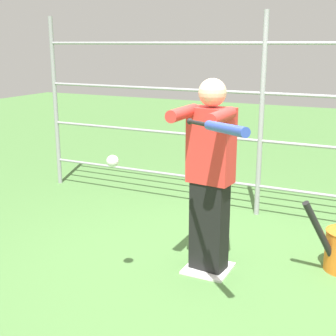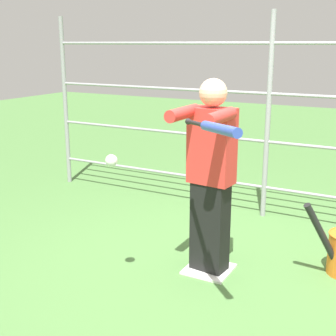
{
  "view_description": "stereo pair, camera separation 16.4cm",
  "coord_description": "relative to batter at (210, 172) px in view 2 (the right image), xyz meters",
  "views": [
    {
      "loc": [
        -1.39,
        3.67,
        2.01
      ],
      "look_at": [
        0.27,
        0.28,
        1.0
      ],
      "focal_mm": 50.0,
      "sensor_mm": 36.0,
      "label": 1
    },
    {
      "loc": [
        -1.54,
        3.6,
        2.01
      ],
      "look_at": [
        0.27,
        0.28,
        1.0
      ],
      "focal_mm": 50.0,
      "sensor_mm": 36.0,
      "label": 2
    }
  ],
  "objects": [
    {
      "name": "baseball_bat_swinging",
      "position": [
        -0.38,
        0.83,
        0.55
      ],
      "size": [
        0.67,
        0.67,
        0.13
      ],
      "color": "black"
    },
    {
      "name": "fence_backstop",
      "position": [
        0.0,
        -1.62,
        0.25
      ],
      "size": [
        6.03,
        0.06,
        2.37
      ],
      "color": "#939399",
      "rests_on": "ground"
    },
    {
      "name": "softball_in_flight",
      "position": [
        0.55,
        0.69,
        0.19
      ],
      "size": [
        0.1,
        0.1,
        0.1
      ],
      "color": "white"
    },
    {
      "name": "batter",
      "position": [
        0.0,
        0.0,
        0.0
      ],
      "size": [
        0.44,
        0.61,
        1.73
      ],
      "color": "black",
      "rests_on": "ground"
    },
    {
      "name": "ground_plane",
      "position": [
        0.0,
        -0.02,
        -0.94
      ],
      "size": [
        24.0,
        24.0,
        0.0
      ],
      "primitive_type": "plane",
      "color": "#4C7A3D"
    },
    {
      "name": "home_plate",
      "position": [
        0.0,
        -0.02,
        -0.93
      ],
      "size": [
        0.4,
        0.4,
        0.02
      ],
      "color": "white",
      "rests_on": "ground"
    }
  ]
}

